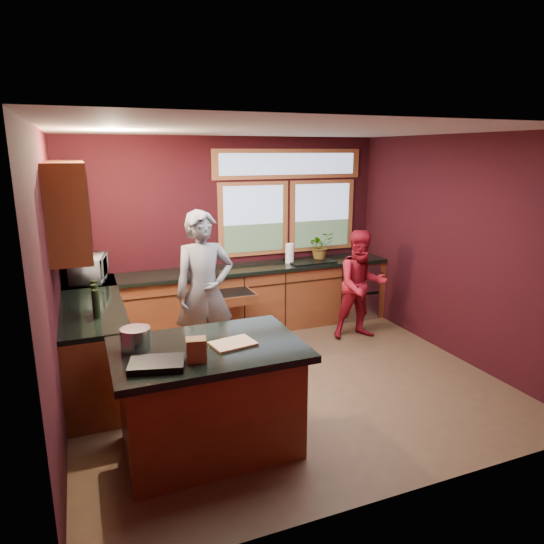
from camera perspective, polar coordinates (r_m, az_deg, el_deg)
floor at (r=5.54m, az=1.60°, el=-12.75°), size 4.50×4.50×0.00m
room_shell at (r=5.10m, az=-5.92°, el=6.08°), size 4.52×4.02×2.71m
back_counter at (r=6.91m, az=-2.46°, el=-3.10°), size 4.50×0.64×0.93m
left_counter at (r=5.75m, az=-20.25°, el=-7.55°), size 0.64×2.30×0.93m
island at (r=4.25m, az=-7.36°, el=-14.44°), size 1.55×1.05×0.95m
person_grey at (r=5.56m, az=-7.95°, el=-2.42°), size 0.69×0.46×1.87m
person_red at (r=6.64m, az=10.45°, el=-1.52°), size 0.80×0.67×1.49m
microwave at (r=6.39m, az=-20.75°, el=0.37°), size 0.49×0.64×0.32m
potted_plant at (r=7.23m, az=5.72°, el=3.10°), size 0.37×0.32×0.41m
paper_towel at (r=6.97m, az=2.08°, el=2.21°), size 0.12×0.12×0.28m
cutting_board at (r=4.05m, az=-4.63°, el=-8.39°), size 0.39×0.31×0.02m
stock_pot at (r=4.07m, az=-15.73°, el=-7.57°), size 0.24×0.24×0.18m
paper_bag at (r=3.76m, az=-8.89°, el=-9.03°), size 0.17×0.15×0.18m
black_tray at (r=3.74m, az=-13.40°, el=-10.48°), size 0.46×0.37×0.05m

